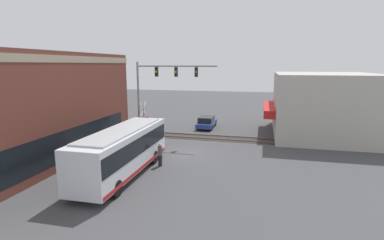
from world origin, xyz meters
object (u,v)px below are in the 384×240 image
object	(u,v)px
city_bus	(123,150)
crossing_signal	(143,117)
parked_car_blue	(207,122)
pedestrian_near_bus	(160,154)
pedestrian_at_crossing	(156,130)

from	to	relation	value
city_bus	crossing_signal	distance (m)	9.62
parked_car_blue	pedestrian_near_bus	xyz separation A→B (m)	(-14.25, 0.80, 0.24)
pedestrian_near_bus	pedestrian_at_crossing	bearing A→B (deg)	22.02
city_bus	parked_car_blue	world-z (taller)	city_bus
city_bus	parked_car_blue	distance (m)	16.86
crossing_signal	pedestrian_at_crossing	xyz separation A→B (m)	(0.98, -0.96, -1.41)
crossing_signal	pedestrian_near_bus	xyz separation A→B (m)	(-6.94, -4.16, -1.41)
crossing_signal	pedestrian_at_crossing	distance (m)	1.96
parked_car_blue	pedestrian_near_bus	distance (m)	14.28
crossing_signal	parked_car_blue	size ratio (longest dim) A/B	0.84
parked_car_blue	pedestrian_near_bus	bearing A→B (deg)	176.78
crossing_signal	pedestrian_near_bus	distance (m)	8.21
city_bus	pedestrian_near_bus	bearing A→B (deg)	-37.16
city_bus	parked_car_blue	bearing A→B (deg)	-8.89
pedestrian_at_crossing	crossing_signal	bearing A→B (deg)	135.59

